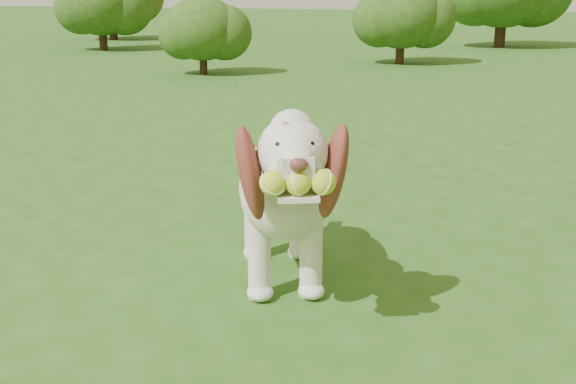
% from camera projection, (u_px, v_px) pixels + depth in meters
% --- Properties ---
extents(ground, '(80.00, 80.00, 0.00)m').
position_uv_depth(ground, '(255.00, 265.00, 3.40)').
color(ground, '#264F16').
rests_on(ground, ground).
extents(dog, '(0.80, 1.24, 0.85)m').
position_uv_depth(dog, '(283.00, 186.00, 3.06)').
color(dog, silver).
rests_on(dog, ground).
extents(shrub_a, '(1.11, 1.11, 1.14)m').
position_uv_depth(shrub_a, '(202.00, 29.00, 10.64)').
color(shrub_a, '#382314').
rests_on(shrub_a, ground).
extents(shrub_b, '(1.38, 1.38, 1.43)m').
position_uv_depth(shrub_b, '(401.00, 13.00, 12.08)').
color(shrub_b, '#382314').
rests_on(shrub_b, ground).
extents(shrub_e, '(1.60, 1.60, 1.66)m').
position_uv_depth(shrub_e, '(101.00, 2.00, 14.72)').
color(shrub_e, '#382314').
rests_on(shrub_e, ground).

